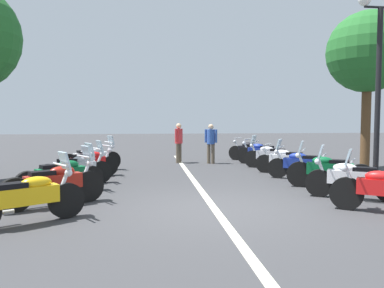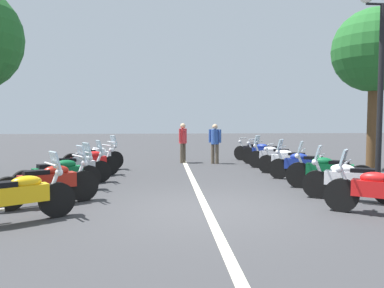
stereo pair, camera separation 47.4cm
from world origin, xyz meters
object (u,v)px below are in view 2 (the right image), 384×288
(motorcycle_left_row_4, at_px, (89,163))
(motorcycle_right_row_1, at_px, (350,180))
(motorcycle_right_row_5, at_px, (274,156))
(motorcycle_right_row_7, at_px, (256,151))
(bystander_0, at_px, (183,140))
(motorcycle_left_row_3, at_px, (76,168))
(motorcycle_right_row_3, at_px, (304,165))
(motorcycle_right_row_6, at_px, (266,153))
(bystander_1, at_px, (215,141))
(motorcycle_left_row_2, at_px, (59,174))
(motorcycle_left_row_5, at_px, (95,158))
(motorcycle_left_row_1, at_px, (49,183))
(motorcycle_right_row_0, at_px, (384,191))
(street_lamp_twin_globe, at_px, (382,55))
(motorcycle_left_row_0, at_px, (17,196))
(roadside_tree_0, at_px, (374,51))
(motorcycle_right_row_4, at_px, (289,161))
(motorcycle_right_row_2, at_px, (328,171))

(motorcycle_left_row_4, relative_size, motorcycle_right_row_1, 0.95)
(motorcycle_left_row_4, distance_m, motorcycle_right_row_5, 6.41)
(motorcycle_right_row_7, bearing_deg, bystander_0, 46.14)
(motorcycle_left_row_3, distance_m, bystander_0, 5.88)
(motorcycle_right_row_3, relative_size, motorcycle_right_row_6, 1.08)
(motorcycle_right_row_1, bearing_deg, bystander_1, -42.95)
(motorcycle_left_row_2, distance_m, motorcycle_right_row_5, 7.59)
(motorcycle_right_row_6, bearing_deg, motorcycle_left_row_5, 50.00)
(motorcycle_left_row_3, relative_size, bystander_1, 1.18)
(motorcycle_left_row_1, bearing_deg, motorcycle_right_row_0, -44.42)
(motorcycle_right_row_6, bearing_deg, motorcycle_right_row_1, 129.09)
(motorcycle_right_row_7, distance_m, bystander_0, 3.20)
(motorcycle_right_row_6, height_order, street_lamp_twin_globe, street_lamp_twin_globe)
(motorcycle_left_row_0, relative_size, motorcycle_left_row_1, 0.94)
(motorcycle_right_row_1, bearing_deg, motorcycle_right_row_6, -58.02)
(motorcycle_right_row_3, distance_m, bystander_0, 5.81)
(motorcycle_right_row_3, relative_size, street_lamp_twin_globe, 0.37)
(motorcycle_left_row_5, height_order, motorcycle_right_row_7, motorcycle_left_row_5)
(motorcycle_left_row_5, relative_size, motorcycle_right_row_6, 1.11)
(roadside_tree_0, bearing_deg, motorcycle_right_row_4, 101.92)
(bystander_0, bearing_deg, motorcycle_left_row_2, 97.23)
(motorcycle_right_row_5, bearing_deg, motorcycle_left_row_2, 68.56)
(motorcycle_right_row_7, xyz_separation_m, bystander_1, (-0.72, 1.87, 0.48))
(motorcycle_right_row_1, distance_m, motorcycle_right_row_2, 1.30)
(motorcycle_left_row_2, height_order, street_lamp_twin_globe, street_lamp_twin_globe)
(motorcycle_right_row_4, bearing_deg, motorcycle_right_row_2, 126.70)
(motorcycle_right_row_1, xyz_separation_m, motorcycle_right_row_4, (3.93, 0.02, -0.02))
(motorcycle_left_row_3, xyz_separation_m, motorcycle_right_row_3, (0.16, -6.48, -0.00))
(motorcycle_right_row_3, xyz_separation_m, motorcycle_right_row_7, (5.09, 0.16, -0.00))
(motorcycle_right_row_4, bearing_deg, motorcycle_left_row_3, 45.82)
(motorcycle_left_row_5, height_order, motorcycle_right_row_1, motorcycle_left_row_5)
(motorcycle_left_row_5, xyz_separation_m, motorcycle_right_row_5, (0.07, -6.34, -0.01))
(motorcycle_right_row_0, relative_size, motorcycle_right_row_6, 1.07)
(motorcycle_right_row_1, bearing_deg, motorcycle_right_row_0, 120.32)
(motorcycle_left_row_2, height_order, motorcycle_right_row_7, motorcycle_left_row_2)
(motorcycle_left_row_0, bearing_deg, motorcycle_right_row_3, -2.24)
(motorcycle_right_row_2, bearing_deg, motorcycle_right_row_0, 115.24)
(motorcycle_left_row_3, distance_m, motorcycle_right_row_4, 6.58)
(motorcycle_left_row_0, bearing_deg, roadside_tree_0, -2.43)
(motorcycle_left_row_3, height_order, motorcycle_left_row_4, motorcycle_left_row_3)
(motorcycle_right_row_3, bearing_deg, bystander_1, -32.38)
(motorcycle_left_row_4, xyz_separation_m, motorcycle_right_row_2, (-2.56, -6.45, 0.03))
(motorcycle_right_row_0, bearing_deg, motorcycle_left_row_2, 13.18)
(motorcycle_right_row_2, relative_size, motorcycle_right_row_3, 1.05)
(bystander_0, relative_size, roadside_tree_0, 0.29)
(motorcycle_left_row_5, bearing_deg, motorcycle_left_row_2, -123.98)
(motorcycle_left_row_0, bearing_deg, motorcycle_right_row_4, 4.85)
(motorcycle_right_row_3, height_order, motorcycle_right_row_5, motorcycle_right_row_5)
(motorcycle_right_row_5, distance_m, motorcycle_right_row_7, 2.54)
(motorcycle_right_row_5, relative_size, bystander_0, 1.07)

